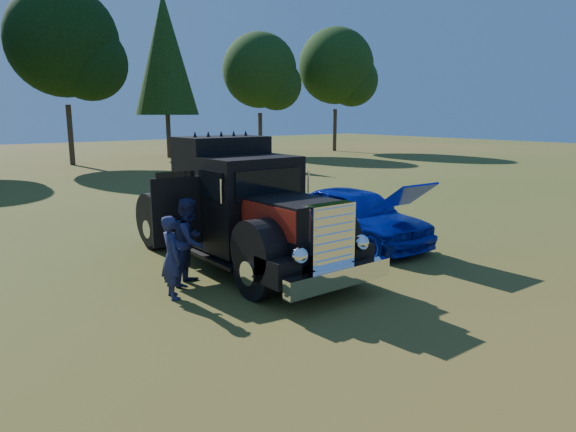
# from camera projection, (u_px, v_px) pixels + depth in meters

# --- Properties ---
(ground) EXTENTS (120.00, 120.00, 0.00)m
(ground) POSITION_uv_depth(u_px,v_px,m) (291.00, 293.00, 10.30)
(ground) COLOR #315118
(ground) RESTS_ON ground
(diamond_t_truck) EXTENTS (3.37, 7.16, 3.00)m
(diamond_t_truck) POSITION_uv_depth(u_px,v_px,m) (242.00, 212.00, 11.97)
(diamond_t_truck) COLOR black
(diamond_t_truck) RESTS_ON ground
(hotrod_coupe) EXTENTS (1.97, 4.67, 1.89)m
(hotrod_coupe) POSITION_uv_depth(u_px,v_px,m) (356.00, 215.00, 14.10)
(hotrod_coupe) COLOR #1208B8
(hotrod_coupe) RESTS_ON ground
(spectator_near) EXTENTS (0.49, 0.65, 1.64)m
(spectator_near) POSITION_uv_depth(u_px,v_px,m) (172.00, 257.00, 9.89)
(spectator_near) COLOR #1B233F
(spectator_near) RESTS_ON ground
(spectator_far) EXTENTS (1.13, 1.11, 1.84)m
(spectator_far) POSITION_uv_depth(u_px,v_px,m) (190.00, 241.00, 10.72)
(spectator_far) COLOR #1E2B47
(spectator_far) RESTS_ON ground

